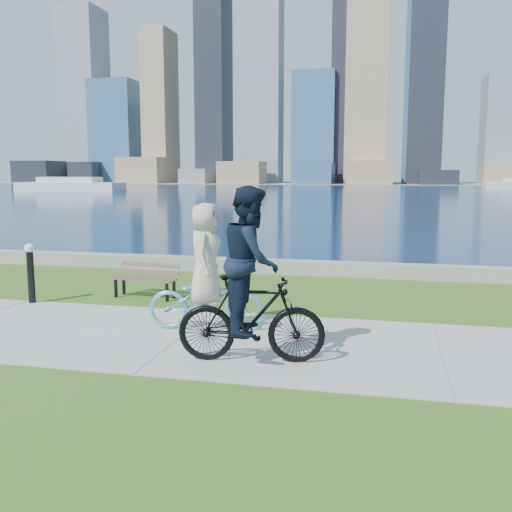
{
  "coord_description": "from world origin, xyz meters",
  "views": [
    {
      "loc": [
        3.17,
        -8.35,
        2.63
      ],
      "look_at": [
        0.83,
        1.8,
        1.1
      ],
      "focal_mm": 40.0,
      "sensor_mm": 36.0,
      "label": 1
    }
  ],
  "objects_px": {
    "park_bench": "(146,277)",
    "cyclist_woman": "(206,283)",
    "cyclist_man": "(251,290)",
    "bollard_lamp": "(30,269)"
  },
  "relations": [
    {
      "from": "park_bench",
      "to": "bollard_lamp",
      "type": "xyz_separation_m",
      "value": [
        -2.02,
        -1.08,
        0.26
      ]
    },
    {
      "from": "bollard_lamp",
      "to": "cyclist_woman",
      "type": "xyz_separation_m",
      "value": [
        4.06,
        -1.11,
        0.1
      ]
    },
    {
      "from": "park_bench",
      "to": "cyclist_man",
      "type": "xyz_separation_m",
      "value": [
        3.16,
        -3.62,
        0.6
      ]
    },
    {
      "from": "park_bench",
      "to": "cyclist_woman",
      "type": "relative_size",
      "value": 0.67
    },
    {
      "from": "cyclist_man",
      "to": "bollard_lamp",
      "type": "bearing_deg",
      "value": 55.6
    },
    {
      "from": "bollard_lamp",
      "to": "cyclist_woman",
      "type": "distance_m",
      "value": 4.21
    },
    {
      "from": "park_bench",
      "to": "cyclist_man",
      "type": "bearing_deg",
      "value": -42.83
    },
    {
      "from": "bollard_lamp",
      "to": "cyclist_woman",
      "type": "height_order",
      "value": "cyclist_woman"
    },
    {
      "from": "park_bench",
      "to": "cyclist_woman",
      "type": "distance_m",
      "value": 3.01
    },
    {
      "from": "park_bench",
      "to": "bollard_lamp",
      "type": "height_order",
      "value": "bollard_lamp"
    }
  ]
}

